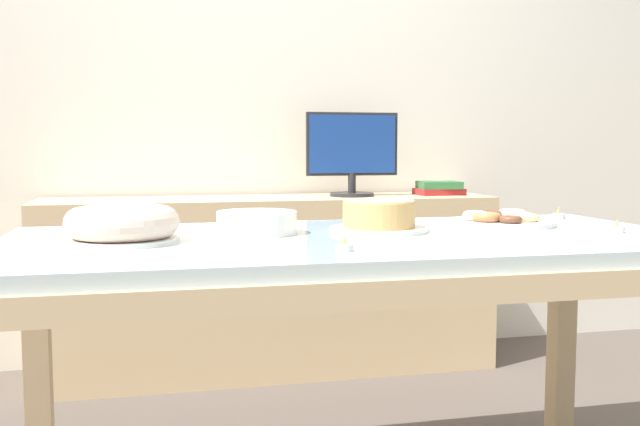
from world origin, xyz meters
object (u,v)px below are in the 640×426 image
at_px(tealight_centre, 238,222).
at_px(tealight_near_cakes, 617,229).
at_px(cake_golden_bundt, 122,224).
at_px(plate_stack, 257,223).
at_px(book_stack, 439,188).
at_px(computer_monitor, 352,154).
at_px(tealight_near_front, 558,215).
at_px(pastry_platter, 501,220).
at_px(tealight_left_edge, 345,247).
at_px(cake_chocolate_round, 379,217).

bearing_deg(tealight_centre, tealight_near_cakes, -22.41).
bearing_deg(cake_golden_bundt, plate_stack, 15.61).
bearing_deg(book_stack, computer_monitor, -179.81).
height_order(tealight_near_front, tealight_centre, same).
relative_size(pastry_platter, tealight_left_edge, 7.73).
bearing_deg(tealight_centre, plate_stack, -83.21).
bearing_deg(cake_golden_bundt, tealight_left_edge, -28.77).
bearing_deg(tealight_centre, computer_monitor, 58.79).
bearing_deg(plate_stack, computer_monitor, 64.05).
bearing_deg(pastry_platter, book_stack, 75.71).
relative_size(book_stack, tealight_centre, 5.33).
distance_m(computer_monitor, tealight_near_cakes, 1.50).
relative_size(tealight_near_front, tealight_centre, 1.00).
distance_m(book_stack, tealight_centre, 1.50).
height_order(book_stack, tealight_centre, book_stack).
bearing_deg(pastry_platter, cake_golden_bundt, -171.98).
height_order(cake_chocolate_round, tealight_near_front, cake_chocolate_round).
bearing_deg(cake_chocolate_round, book_stack, 61.10).
distance_m(pastry_platter, tealight_near_front, 0.30).
bearing_deg(computer_monitor, plate_stack, -115.95).
bearing_deg(tealight_centre, tealight_left_edge, -73.52).
bearing_deg(cake_golden_bundt, computer_monitor, 55.00).
relative_size(pastry_platter, tealight_near_cakes, 7.73).
height_order(book_stack, plate_stack, book_stack).
relative_size(book_stack, cake_golden_bundt, 0.79).
height_order(plate_stack, tealight_left_edge, plate_stack).
distance_m(book_stack, tealight_near_cakes, 1.46).
relative_size(computer_monitor, tealight_near_cakes, 10.60).
relative_size(cake_golden_bundt, tealight_left_edge, 6.72).
height_order(computer_monitor, tealight_near_front, computer_monitor).
bearing_deg(tealight_left_edge, tealight_centre, 106.48).
bearing_deg(cake_golden_bundt, tealight_near_cakes, -4.28).
bearing_deg(book_stack, tealight_near_cakes, -93.92).
xyz_separation_m(computer_monitor, tealight_centre, (-0.64, -1.06, -0.18)).
bearing_deg(tealight_near_cakes, cake_chocolate_round, 164.76).
relative_size(tealight_near_cakes, tealight_near_front, 1.00).
distance_m(cake_golden_bundt, tealight_centre, 0.44).
bearing_deg(cake_golden_bundt, tealight_centre, 44.15).
bearing_deg(tealight_near_front, book_stack, 87.86).
height_order(computer_monitor, cake_golden_bundt, computer_monitor).
distance_m(book_stack, tealight_near_front, 1.08).
distance_m(cake_chocolate_round, pastry_platter, 0.41).
bearing_deg(tealight_left_edge, tealight_near_front, 32.52).
xyz_separation_m(cake_chocolate_round, tealight_centre, (-0.35, 0.23, -0.03)).
height_order(cake_golden_bundt, tealight_left_edge, cake_golden_bundt).
relative_size(computer_monitor, tealight_near_front, 10.60).
distance_m(cake_golden_bundt, plate_stack, 0.35).
height_order(tealight_left_edge, tealight_near_front, same).
height_order(book_stack, cake_golden_bundt, cake_golden_bundt).
height_order(plate_stack, tealight_near_front, plate_stack).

